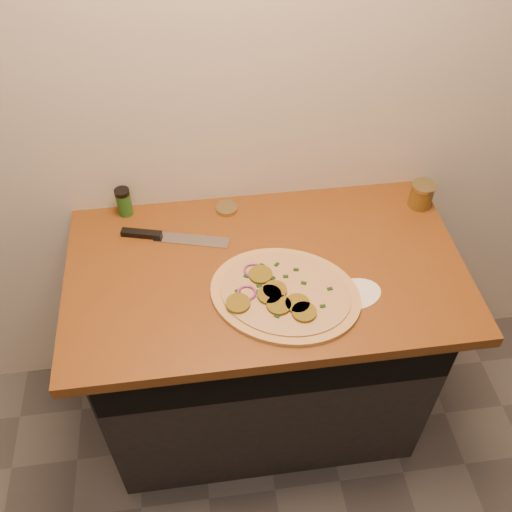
{
  "coord_description": "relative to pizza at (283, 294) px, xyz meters",
  "views": [
    {
      "loc": [
        -0.18,
        0.27,
        2.17
      ],
      "look_at": [
        -0.03,
        1.42,
        0.95
      ],
      "focal_mm": 40.0,
      "sensor_mm": 36.0,
      "label": 1
    }
  ],
  "objects": [
    {
      "name": "cabinet",
      "position": [
        -0.03,
        0.15,
        -0.48
      ],
      "size": [
        1.1,
        0.6,
        0.86
      ],
      "primitive_type": "cube",
      "color": "black",
      "rests_on": "ground"
    },
    {
      "name": "countertop",
      "position": [
        -0.03,
        0.12,
        -0.03
      ],
      "size": [
        1.2,
        0.7,
        0.04
      ],
      "primitive_type": "cube",
      "color": "brown",
      "rests_on": "cabinet"
    },
    {
      "name": "pizza",
      "position": [
        0.0,
        0.0,
        0.0
      ],
      "size": [
        0.56,
        0.56,
        0.03
      ],
      "color": "tan",
      "rests_on": "countertop"
    },
    {
      "name": "chefs_knife",
      "position": [
        -0.33,
        0.28,
        -0.0
      ],
      "size": [
        0.34,
        0.12,
        0.02
      ],
      "color": "#B7BAC1",
      "rests_on": "countertop"
    },
    {
      "name": "mason_jar_lid",
      "position": [
        -0.12,
        0.39,
        -0.0
      ],
      "size": [
        0.08,
        0.08,
        0.02
      ],
      "primitive_type": "cylinder",
      "rotation": [
        0.0,
        0.0,
        -0.14
      ],
      "color": "tan",
      "rests_on": "countertop"
    },
    {
      "name": "salsa_jar",
      "position": [
        0.52,
        0.33,
        0.03
      ],
      "size": [
        0.08,
        0.08,
        0.09
      ],
      "color": "maroon",
      "rests_on": "countertop"
    },
    {
      "name": "spice_shaker",
      "position": [
        -0.45,
        0.42,
        0.04
      ],
      "size": [
        0.05,
        0.05,
        0.1
      ],
      "color": "#23581B",
      "rests_on": "countertop"
    },
    {
      "name": "flour_spill",
      "position": [
        0.2,
        -0.02,
        -0.01
      ],
      "size": [
        0.19,
        0.19,
        0.0
      ],
      "primitive_type": "cylinder",
      "rotation": [
        0.0,
        0.0,
        0.2
      ],
      "color": "silver",
      "rests_on": "countertop"
    }
  ]
}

